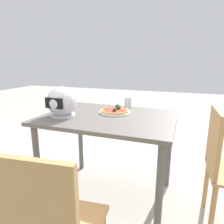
{
  "coord_description": "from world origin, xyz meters",
  "views": [
    {
      "loc": [
        -0.59,
        1.53,
        1.22
      ],
      "look_at": [
        -0.01,
        -0.05,
        0.8
      ],
      "focal_mm": 32.26,
      "sensor_mm": 36.0,
      "label": 1
    }
  ],
  "objects": [
    {
      "name": "dining_table",
      "position": [
        0.0,
        0.0,
        0.68
      ],
      "size": [
        1.09,
        0.83,
        0.78
      ],
      "color": "#5B5651",
      "rests_on": "ground"
    },
    {
      "name": "drinking_glass",
      "position": [
        -0.07,
        -0.33,
        0.83
      ],
      "size": [
        0.07,
        0.07,
        0.11
      ],
      "primitive_type": "cylinder",
      "color": "silver",
      "rests_on": "dining_table"
    },
    {
      "name": "pizza",
      "position": [
        -0.02,
        -0.1,
        0.8
      ],
      "size": [
        0.25,
        0.25,
        0.05
      ],
      "color": "tan",
      "rests_on": "pizza_plate"
    },
    {
      "name": "pizza_plate",
      "position": [
        -0.02,
        -0.1,
        0.78
      ],
      "size": [
        0.28,
        0.28,
        0.01
      ],
      "primitive_type": "cylinder",
      "color": "white",
      "rests_on": "dining_table"
    },
    {
      "name": "motorcycle_helmet",
      "position": [
        0.36,
        0.15,
        0.89
      ],
      "size": [
        0.25,
        0.25,
        0.25
      ],
      "color": "silver",
      "rests_on": "dining_table"
    },
    {
      "name": "ground_plane",
      "position": [
        0.0,
        0.0,
        0.0
      ],
      "size": [
        14.0,
        14.0,
        0.0
      ],
      "primitive_type": "plane",
      "color": "#B2ADA3"
    }
  ]
}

